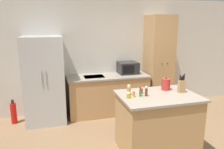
# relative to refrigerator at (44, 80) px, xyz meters

# --- Properties ---
(wall_back) EXTENTS (7.20, 0.06, 2.60)m
(wall_back) POSITION_rel_refrigerator_xyz_m (1.74, 0.40, 0.41)
(wall_back) COLOR beige
(wall_back) RESTS_ON ground_plane
(refrigerator) EXTENTS (0.79, 0.77, 1.79)m
(refrigerator) POSITION_rel_refrigerator_xyz_m (0.00, 0.00, 0.00)
(refrigerator) COLOR #B7BABC
(refrigerator) RESTS_ON ground_plane
(back_counter) EXTENTS (1.84, 0.67, 0.89)m
(back_counter) POSITION_rel_refrigerator_xyz_m (1.38, 0.06, -0.45)
(back_counter) COLOR tan
(back_counter) RESTS_ON ground_plane
(pantry_cabinet) EXTENTS (0.56, 0.63, 2.23)m
(pantry_cabinet) POSITION_rel_refrigerator_xyz_m (2.62, 0.07, 0.22)
(pantry_cabinet) COLOR tan
(pantry_cabinet) RESTS_ON ground_plane
(kitchen_island) EXTENTS (1.23, 0.89, 0.94)m
(kitchen_island) POSITION_rel_refrigerator_xyz_m (1.76, -1.64, -0.42)
(kitchen_island) COLOR tan
(kitchen_island) RESTS_ON ground_plane
(microwave) EXTENTS (0.45, 0.40, 0.27)m
(microwave) POSITION_rel_refrigerator_xyz_m (1.88, 0.15, 0.13)
(microwave) COLOR #232326
(microwave) RESTS_ON back_counter
(knife_block) EXTENTS (0.11, 0.07, 0.31)m
(knife_block) POSITION_rel_refrigerator_xyz_m (2.17, -1.63, 0.16)
(knife_block) COLOR tan
(knife_block) RESTS_ON kitchen_island
(spice_bottle_tall_dark) EXTENTS (0.05, 0.05, 0.10)m
(spice_bottle_tall_dark) POSITION_rel_refrigerator_xyz_m (1.53, -1.50, 0.10)
(spice_bottle_tall_dark) COLOR #B2281E
(spice_bottle_tall_dark) RESTS_ON kitchen_island
(spice_bottle_short_red) EXTENTS (0.04, 0.04, 0.08)m
(spice_bottle_short_red) POSITION_rel_refrigerator_xyz_m (1.35, -1.63, 0.09)
(spice_bottle_short_red) COLOR gold
(spice_bottle_short_red) RESTS_ON kitchen_island
(spice_bottle_amber_oil) EXTENTS (0.06, 0.06, 0.16)m
(spice_bottle_amber_oil) POSITION_rel_refrigerator_xyz_m (1.31, -1.53, 0.12)
(spice_bottle_amber_oil) COLOR gold
(spice_bottle_amber_oil) RESTS_ON kitchen_island
(spice_bottle_green_herb) EXTENTS (0.04, 0.04, 0.15)m
(spice_bottle_green_herb) POSITION_rel_refrigerator_xyz_m (1.46, -1.63, 0.12)
(spice_bottle_green_herb) COLOR #337033
(spice_bottle_green_herb) RESTS_ON kitchen_island
(spice_bottle_pale_salt) EXTENTS (0.06, 0.06, 0.09)m
(spice_bottle_pale_salt) POSITION_rel_refrigerator_xyz_m (1.26, -1.66, 0.09)
(spice_bottle_pale_salt) COLOR gold
(spice_bottle_pale_salt) RESTS_ON kitchen_island
(spice_bottle_orange_cap) EXTENTS (0.04, 0.04, 0.15)m
(spice_bottle_orange_cap) POSITION_rel_refrigerator_xyz_m (1.55, -1.64, 0.12)
(spice_bottle_orange_cap) COLOR #563319
(spice_bottle_orange_cap) RESTS_ON kitchen_island
(kettle) EXTENTS (0.14, 0.14, 0.22)m
(kettle) POSITION_rel_refrigerator_xyz_m (2.00, -1.43, 0.14)
(kettle) COLOR #B72D28
(kettle) RESTS_ON kitchen_island
(fire_extinguisher) EXTENTS (0.12, 0.12, 0.51)m
(fire_extinguisher) POSITION_rel_refrigerator_xyz_m (-0.66, 0.03, -0.67)
(fire_extinguisher) COLOR red
(fire_extinguisher) RESTS_ON ground_plane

